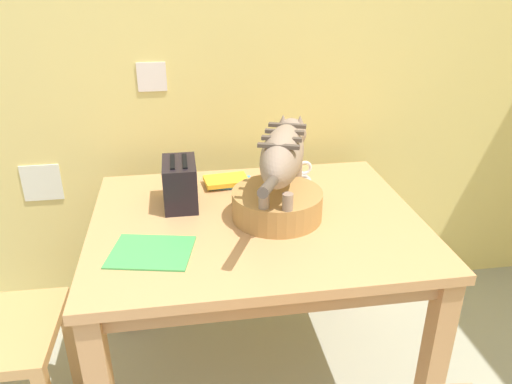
# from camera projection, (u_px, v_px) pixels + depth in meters

# --- Properties ---
(wall_rear) EXTENTS (4.48, 0.11, 2.50)m
(wall_rear) POSITION_uv_depth(u_px,v_px,m) (223.00, 47.00, 2.13)
(wall_rear) COLOR #EED578
(wall_rear) RESTS_ON ground_plane
(dining_table) EXTENTS (1.16, 0.91, 0.76)m
(dining_table) POSITION_uv_depth(u_px,v_px,m) (256.00, 240.00, 1.82)
(dining_table) COLOR tan
(dining_table) RESTS_ON ground_plane
(cat) EXTENTS (0.29, 0.68, 0.32)m
(cat) POSITION_uv_depth(u_px,v_px,m) (284.00, 154.00, 1.72)
(cat) COLOR gray
(cat) RESTS_ON dining_table
(saucer_bowl) EXTENTS (0.17, 0.17, 0.03)m
(saucer_bowl) POSITION_uv_depth(u_px,v_px,m) (290.00, 183.00, 2.00)
(saucer_bowl) COLOR #B3A8B5
(saucer_bowl) RESTS_ON dining_table
(coffee_mug) EXTENTS (0.14, 0.10, 0.08)m
(coffee_mug) POSITION_uv_depth(u_px,v_px,m) (291.00, 170.00, 1.98)
(coffee_mug) COLOR white
(coffee_mug) RESTS_ON saucer_bowl
(magazine) EXTENTS (0.29, 0.25, 0.01)m
(magazine) POSITION_uv_depth(u_px,v_px,m) (151.00, 252.00, 1.56)
(magazine) COLOR #44A554
(magazine) RESTS_ON dining_table
(book_stack) EXTENTS (0.20, 0.14, 0.03)m
(book_stack) POSITION_uv_depth(u_px,v_px,m) (228.00, 181.00, 2.02)
(book_stack) COLOR #418FC7
(book_stack) RESTS_ON dining_table
(wicker_basket) EXTENTS (0.32, 0.32, 0.10)m
(wicker_basket) POSITION_uv_depth(u_px,v_px,m) (277.00, 204.00, 1.76)
(wicker_basket) COLOR #AD7E44
(wicker_basket) RESTS_ON dining_table
(toaster) EXTENTS (0.12, 0.20, 0.18)m
(toaster) POSITION_uv_depth(u_px,v_px,m) (180.00, 183.00, 1.83)
(toaster) COLOR black
(toaster) RESTS_ON dining_table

